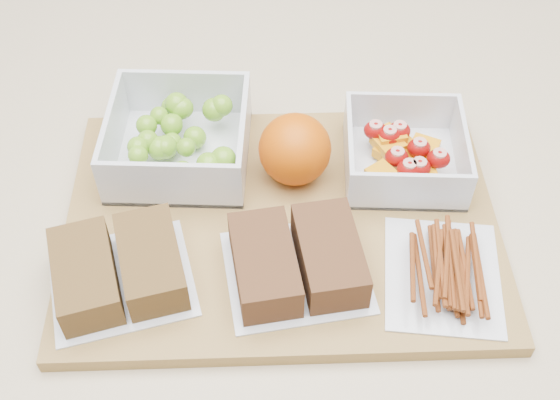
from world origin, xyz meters
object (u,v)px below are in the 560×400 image
Objects in this scene: grape_container at (180,138)px; pretzel_bag at (445,267)px; orange at (295,149)px; sandwich_bag_left at (119,269)px; cutting_board at (281,223)px; sandwich_bag_center at (297,261)px; fruit_container at (404,154)px.

pretzel_bag is at bearing -29.66° from grape_container.
sandwich_bag_left is (-0.15, -0.14, -0.02)m from orange.
cutting_board is 2.83× the size of sandwich_bag_center.
fruit_container is 0.14m from pretzel_bag.
sandwich_bag_left is (-0.04, -0.16, -0.01)m from grape_container.
pretzel_bag is at bearing 2.91° from sandwich_bag_left.
sandwich_bag_left is (-0.14, -0.08, 0.03)m from cutting_board.
fruit_container is 1.64× the size of orange.
orange is at bearing -11.04° from grape_container.
fruit_container reaches higher than sandwich_bag_left.
cutting_board is 0.17m from sandwich_bag_left.
grape_container reaches higher than sandwich_bag_center.
orange reaches higher than cutting_board.
fruit_container is at bearing 26.43° from cutting_board.
orange is at bearing -173.29° from fruit_container.
pretzel_bag is at bearing -79.02° from fruit_container.
fruit_container is 0.90× the size of pretzel_bag.
fruit_container is at bearing 29.59° from sandwich_bag_left.
grape_container is 0.92× the size of sandwich_bag_left.
cutting_board is at bearing -101.13° from orange.
fruit_container is 0.11m from orange.
grape_container is 0.16m from sandwich_bag_left.
grape_container is (-0.11, 0.08, 0.03)m from cutting_board.
fruit_container reaches higher than pretzel_bag.
orange is at bearing 75.15° from cutting_board.
orange reaches higher than fruit_container.
sandwich_bag_left is at bearing -174.85° from sandwich_bag_center.
grape_container is 1.06× the size of pretzel_bag.
cutting_board is 0.14m from grape_container.
fruit_container is 0.30m from sandwich_bag_left.
sandwich_bag_left is at bearing -154.62° from cutting_board.
grape_container is at bearing 177.50° from fruit_container.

